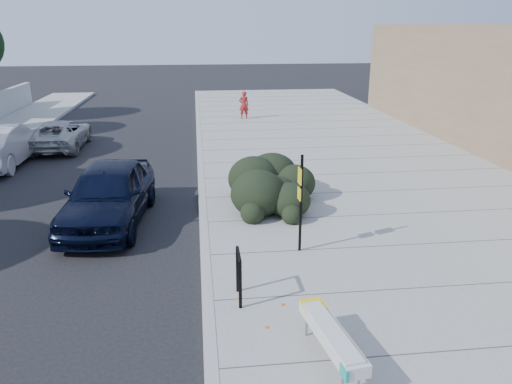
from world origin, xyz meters
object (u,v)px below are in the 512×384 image
Objects in this scene: sedan_navy at (109,194)px; suv_silver at (60,134)px; bench at (331,335)px; wagon_silver at (1,145)px; pedestrian at (244,105)px; bike_rack at (239,271)px; sign_post at (300,197)px.

sedan_navy is 9.76m from suv_silver.
sedan_navy is at bearing 114.53° from bench.
bench is 0.39× the size of wagon_silver.
bench is 21.30m from pedestrian.
sedan_navy is 0.98× the size of wagon_silver.
wagon_silver is at bearing 126.13° from bike_rack.
sedan_navy is (-4.35, 6.69, 0.22)m from bench.
sedan_navy is at bearing 63.72° from pedestrian.
bench is 7.98m from sedan_navy.
bike_rack is 0.20× the size of sedan_navy.
wagon_silver is at bearing 116.87° from bench.
suv_silver is at bearing 116.12° from sedan_navy.
pedestrian reaches higher than wagon_silver.
wagon_silver is 3.24× the size of pedestrian.
pedestrian is (8.56, 5.49, 0.29)m from suv_silver.
sign_post reaches higher than bench.
sign_post reaches higher than suv_silver.
sign_post is (0.32, 3.99, 0.86)m from bench.
bench is 2.36m from bike_rack.
pedestrian reaches higher than bike_rack.
bench is 1.28× the size of pedestrian.
sign_post is 13.34m from wagon_silver.
pedestrian is (10.06, 8.13, 0.10)m from wagon_silver.
suv_silver is (-3.50, 9.11, -0.20)m from sedan_navy.
sign_post is at bearing 52.04° from bike_rack.
sedan_navy is 15.45m from pedestrian.
bike_rack is 0.43× the size of sign_post.
pedestrian is at bearing -140.43° from wagon_silver.
sedan_navy is 1.09× the size of suv_silver.
bench is 0.85× the size of sign_post.
wagon_silver is (-8.10, 11.16, 0.07)m from bike_rack.
bike_rack is 19.39m from pedestrian.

